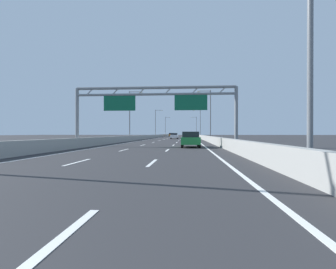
{
  "coord_description": "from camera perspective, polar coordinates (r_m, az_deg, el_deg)",
  "views": [
    {
      "loc": [
        3.47,
        0.49,
        1.39
      ],
      "look_at": [
        -0.46,
        51.69,
        1.15
      ],
      "focal_mm": 27.62,
      "sensor_mm": 36.0,
      "label": 1
    }
  ],
  "objects": [
    {
      "name": "ground_plane",
      "position": [
        99.58,
        2.39,
        -0.54
      ],
      "size": [
        260.0,
        260.0,
        0.0
      ],
      "primitive_type": "plane",
      "color": "#2D2D30"
    },
    {
      "name": "lane_dash_left_1",
      "position": [
        13.19,
        -19.27,
        -5.77
      ],
      "size": [
        0.16,
        3.0,
        0.01
      ],
      "primitive_type": "cube",
      "color": "white",
      "rests_on": "ground_plane"
    },
    {
      "name": "lane_dash_left_2",
      "position": [
        21.71,
        -9.68,
        -3.39
      ],
      "size": [
        0.16,
        3.0,
        0.01
      ],
      "primitive_type": "cube",
      "color": "white",
      "rests_on": "ground_plane"
    },
    {
      "name": "lane_dash_left_3",
      "position": [
        30.5,
        -5.56,
        -2.34
      ],
      "size": [
        0.16,
        3.0,
        0.01
      ],
      "primitive_type": "cube",
      "color": "white",
      "rests_on": "ground_plane"
    },
    {
      "name": "lane_dash_left_4",
      "position": [
        39.39,
        -3.3,
        -1.75
      ],
      "size": [
        0.16,
        3.0,
        0.01
      ],
      "primitive_type": "cube",
      "color": "white",
      "rests_on": "ground_plane"
    },
    {
      "name": "lane_dash_left_5",
      "position": [
        48.32,
        -1.87,
        -1.38
      ],
      "size": [
        0.16,
        3.0,
        0.01
      ],
      "primitive_type": "cube",
      "color": "white",
      "rests_on": "ground_plane"
    },
    {
      "name": "lane_dash_left_6",
      "position": [
        57.27,
        -0.89,
        -1.12
      ],
      "size": [
        0.16,
        3.0,
        0.01
      ],
      "primitive_type": "cube",
      "color": "white",
      "rests_on": "ground_plane"
    },
    {
      "name": "lane_dash_left_7",
      "position": [
        66.24,
        -0.17,
        -0.93
      ],
      "size": [
        0.16,
        3.0,
        0.01
      ],
      "primitive_type": "cube",
      "color": "white",
      "rests_on": "ground_plane"
    },
    {
      "name": "lane_dash_left_8",
      "position": [
        75.21,
        0.37,
        -0.79
      ],
      "size": [
        0.16,
        3.0,
        0.01
      ],
      "primitive_type": "cube",
      "color": "white",
      "rests_on": "ground_plane"
    },
    {
      "name": "lane_dash_left_9",
      "position": [
        84.19,
        0.8,
        -0.68
      ],
      "size": [
        0.16,
        3.0,
        0.01
      ],
      "primitive_type": "cube",
      "color": "white",
      "rests_on": "ground_plane"
    },
    {
      "name": "lane_dash_left_10",
      "position": [
        93.17,
        1.15,
        -0.59
      ],
      "size": [
        0.16,
        3.0,
        0.01
      ],
      "primitive_type": "cube",
      "color": "white",
      "rests_on": "ground_plane"
    },
    {
      "name": "lane_dash_left_11",
      "position": [
        102.16,
        1.43,
        -0.51
      ],
      "size": [
        0.16,
        3.0,
        0.01
      ],
      "primitive_type": "cube",
      "color": "white",
      "rests_on": "ground_plane"
    },
    {
      "name": "lane_dash_left_12",
      "position": [
        111.15,
        1.67,
        -0.45
      ],
      "size": [
        0.16,
        3.0,
        0.01
      ],
      "primitive_type": "cube",
      "color": "white",
      "rests_on": "ground_plane"
    },
    {
      "name": "lane_dash_left_13",
      "position": [
        120.14,
        1.88,
        -0.4
      ],
      "size": [
        0.16,
        3.0,
        0.01
      ],
      "primitive_type": "cube",
      "color": "white",
      "rests_on": "ground_plane"
    },
    {
      "name": "lane_dash_left_14",
      "position": [
        129.13,
        2.05,
        -0.35
      ],
      "size": [
        0.16,
        3.0,
        0.01
      ],
      "primitive_type": "cube",
      "color": "white",
      "rests_on": "ground_plane"
    },
    {
      "name": "lane_dash_left_15",
      "position": [
        138.12,
        2.2,
        -0.31
      ],
      "size": [
        0.16,
        3.0,
        0.01
      ],
      "primitive_type": "cube",
      "color": "white",
      "rests_on": "ground_plane"
    },
    {
      "name": "lane_dash_left_16",
      "position": [
        147.12,
        2.34,
        -0.27
      ],
      "size": [
        0.16,
        3.0,
        0.01
      ],
      "primitive_type": "cube",
      "color": "white",
      "rests_on": "ground_plane"
    },
    {
      "name": "lane_dash_left_17",
      "position": [
        156.11,
        2.46,
        -0.24
      ],
      "size": [
        0.16,
        3.0,
        0.01
      ],
      "primitive_type": "cube",
      "color": "white",
      "rests_on": "ground_plane"
    },
    {
      "name": "lane_dash_right_0",
      "position": [
        3.71,
        -24.5,
        -21.64
      ],
      "size": [
        0.16,
        3.0,
        0.01
      ],
      "primitive_type": "cube",
      "color": "white",
      "rests_on": "ground_plane"
    },
    {
      "name": "lane_dash_right_1",
      "position": [
        12.21,
        -3.51,
        -6.24
      ],
      "size": [
        0.16,
        3.0,
        0.01
      ],
      "primitive_type": "cube",
      "color": "white",
      "rests_on": "ground_plane"
    },
    {
      "name": "lane_dash_right_2",
      "position": [
        21.13,
        -0.14,
        -3.49
      ],
      "size": [
        0.16,
        3.0,
        0.01
      ],
      "primitive_type": "cube",
      "color": "white",
      "rests_on": "ground_plane"
    },
    {
      "name": "lane_dash_right_3",
      "position": [
        30.09,
        1.21,
        -2.37
      ],
      "size": [
        0.16,
        3.0,
        0.01
      ],
      "primitive_type": "cube",
      "color": "white",
      "rests_on": "ground_plane"
    },
    {
      "name": "lane_dash_right_4",
      "position": [
        39.07,
        1.94,
        -1.77
      ],
      "size": [
        0.16,
        3.0,
        0.01
      ],
      "primitive_type": "cube",
      "color": "white",
      "rests_on": "ground_plane"
    },
    {
      "name": "lane_dash_right_5",
      "position": [
        48.06,
        2.4,
        -1.39
      ],
      "size": [
        0.16,
        3.0,
        0.01
      ],
      "primitive_type": "cube",
      "color": "white",
      "rests_on": "ground_plane"
    },
    {
      "name": "lane_dash_right_6",
      "position": [
        57.06,
        2.72,
        -1.13
      ],
      "size": [
        0.16,
        3.0,
        0.01
      ],
      "primitive_type": "cube",
      "color": "white",
      "rests_on": "ground_plane"
    },
    {
      "name": "lane_dash_right_7",
      "position": [
        66.05,
        2.94,
        -0.94
      ],
      "size": [
        0.16,
        3.0,
        0.01
      ],
      "primitive_type": "cube",
      "color": "white",
      "rests_on": "ground_plane"
    },
    {
      "name": "lane_dash_right_8",
      "position": [
        75.05,
        3.12,
        -0.79
      ],
      "size": [
        0.16,
        3.0,
        0.01
      ],
      "primitive_type": "cube",
      "color": "white",
      "rests_on": "ground_plane"
    },
    {
      "name": "lane_dash_right_9",
      "position": [
        84.04,
        3.25,
        -0.68
      ],
      "size": [
        0.16,
        3.0,
        0.01
      ],
      "primitive_type": "cube",
      "color": "white",
      "rests_on": "ground_plane"
    },
    {
      "name": "lane_dash_right_10",
      "position": [
        93.04,
        3.36,
        -0.59
      ],
      "size": [
        0.16,
        3.0,
        0.01
      ],
      "primitive_type": "cube",
      "color": "white",
      "rests_on": "ground_plane"
    },
    {
      "name": "lane_dash_right_11",
      "position": [
        102.04,
        3.45,
        -0.51
      ],
      "size": [
        0.16,
        3.0,
        0.01
      ],
      "primitive_type": "cube",
      "color": "white",
      "rests_on": "ground_plane"
    },
    {
      "name": "lane_dash_right_12",
      "position": [
        111.04,
        3.53,
        -0.45
      ],
      "size": [
        0.16,
        3.0,
        0.01
      ],
      "primitive_type": "cube",
      "color": "white",
      "rests_on": "ground_plane"
    },
    {
      "name": "lane_dash_right_13",
      "position": [
        120.03,
        3.59,
        -0.4
      ],
      "size": [
        0.16,
        3.0,
        0.01
      ],
      "primitive_type": "cube",
      "color": "white",
      "rests_on": "ground_plane"
    },
    {
      "name": "lane_dash_right_14",
      "position": [
        129.03,
        3.65,
        -0.35
      ],
      "size": [
        0.16,
        3.0,
        0.01
      ],
      "primitive_type": "cube",
      "color": "white",
      "rests_on": "ground_plane"
    },
    {
      "name": "lane_dash_right_15",
      "position": [
        138.03,
        3.7,
        -0.31
      ],
      "size": [
        0.16,
        3.0,
        0.01
      ],
      "primitive_type": "cube",
      "color": "white",
      "rests_on": "ground_plane"
    },
    {
      "name": "lane_dash_right_16",
      "position": [
        147.03,
        3.74,
        -0.28
      ],
      "size": [
        0.16,
        3.0,
        0.01
      ],
      "primitive_type": "cube",
      "color": "white",
      "rests_on": "ground_plane"
    },
    {
      "name": "lane_dash_right_17",
      "position": [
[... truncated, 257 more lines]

